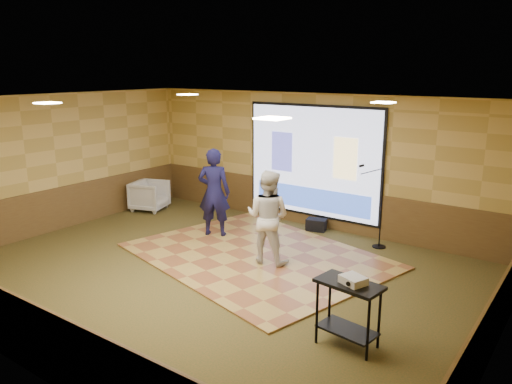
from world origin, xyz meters
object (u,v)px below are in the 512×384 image
Objects in this scene: player_left at (214,192)px; dance_floor at (257,256)px; projector_screen at (313,163)px; player_right at (268,217)px; banquet_chair at (150,196)px; av_table at (348,303)px; projector at (353,280)px; mic_stand at (378,223)px; duffel_bag at (316,225)px.

dance_floor is at bearing 135.65° from player_left.
player_left is at bearing -125.77° from projector_screen.
player_right reaches higher than banquet_chair.
player_right is 4.66m from banquet_chair.
dance_floor is 3.42m from av_table.
player_left is at bearing 172.57° from projector.
projector is (2.84, -1.90, 0.92)m from dance_floor.
player_right is 1.04× the size of mic_stand.
duffel_bag is (0.27, -0.24, -1.34)m from projector_screen.
duffel_bag is at bearing -161.27° from player_left.
player_left is 1.13× the size of mic_stand.
duffel_bag is (-1.50, 0.21, -0.36)m from mic_stand.
av_table reaches higher than banquet_chair.
banquet_chair is (-6.95, 2.97, -0.56)m from projector.
av_table is 3.93m from mic_stand.
projector reaches higher than dance_floor.
projector is at bearing -54.93° from projector_screen.
av_table reaches higher than duffel_bag.
projector_screen is 5.17m from projector.
dance_floor is at bearing 167.74° from projector.
mic_stand is 5.82m from banquet_chair.
duffel_bag is at bearing 123.62° from av_table.
projector is 0.18× the size of mic_stand.
banquet_chair is (-2.67, 0.61, -0.60)m from player_left.
duffel_bag is (0.16, 2.07, 0.12)m from dance_floor.
player_left is 2.80m from banquet_chair.
player_right is 5.79× the size of projector.
projector_screen reaches higher than av_table.
av_table is (4.23, -2.36, -0.37)m from player_left.
duffel_bag is at bearing -95.27° from banquet_chair.
projector_screen reaches higher than banquet_chair.
projector reaches higher than av_table.
player_left is 4.86m from av_table.
duffel_bag is (4.27, 1.00, -0.24)m from banquet_chair.
player_left is 4.89m from projector.
player_left is at bearing -121.25° from banquet_chair.
player_left is 3.43m from mic_stand.
av_table is 7.51m from banquet_chair.
player_left is at bearing -134.82° from duffel_bag.
mic_stand is at bearing -131.87° from player_right.
duffel_bag is (1.59, 1.60, -0.84)m from player_left.
player_left is 2.41m from duffel_bag.
mic_stand is (-1.14, 3.76, -0.11)m from av_table.
player_right is 3.00m from av_table.
av_table reaches higher than dance_floor.
av_table is (2.43, -1.74, -0.29)m from player_right.
player_left is 6.30× the size of projector.
player_left reaches higher than player_right.
player_left is at bearing 150.87° from av_table.
dance_floor is at bearing 145.86° from av_table.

